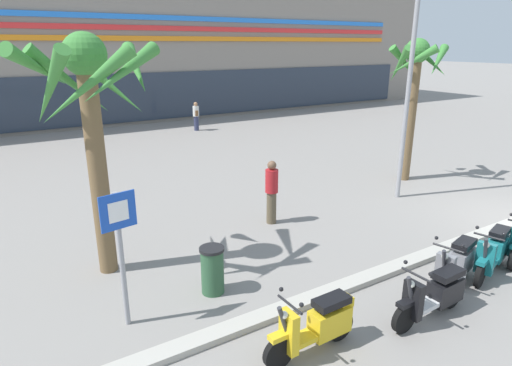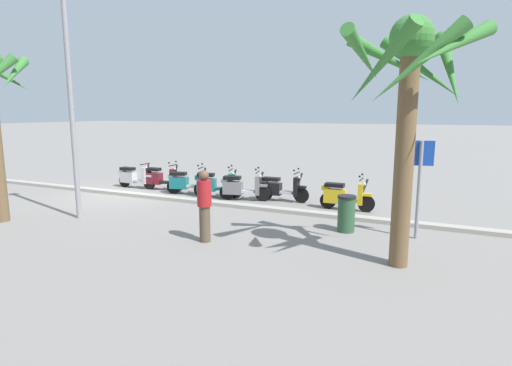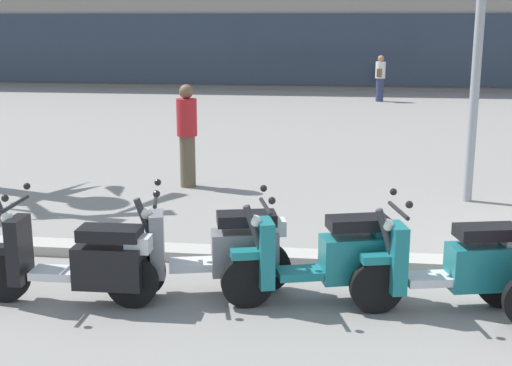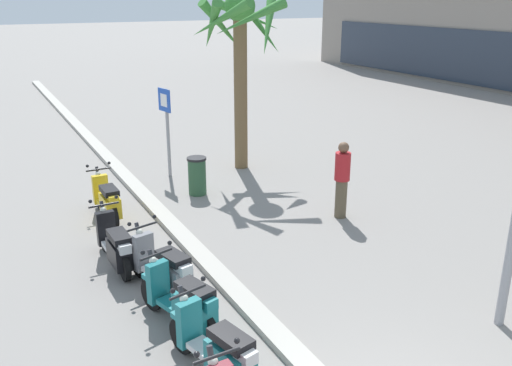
% 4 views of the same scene
% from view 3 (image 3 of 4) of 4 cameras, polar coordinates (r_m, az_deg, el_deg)
% --- Properties ---
extents(scooter_black_tail_end, '(1.83, 0.56, 1.17)m').
position_cam_3_polar(scooter_black_tail_end, '(7.04, -14.28, -6.35)').
color(scooter_black_tail_end, black).
rests_on(scooter_black_tail_end, ground).
extents(scooter_grey_last_in_row, '(1.78, 0.73, 1.17)m').
position_cam_3_polar(scooter_grey_last_in_row, '(7.11, -3.18, -5.62)').
color(scooter_grey_last_in_row, black).
rests_on(scooter_grey_last_in_row, ground).
extents(scooter_teal_gap_after_mid, '(1.78, 0.77, 1.17)m').
position_cam_3_polar(scooter_teal_gap_after_mid, '(6.92, 5.94, -6.17)').
color(scooter_teal_gap_after_mid, black).
rests_on(scooter_teal_gap_after_mid, ground).
extents(scooter_teal_mid_centre, '(1.77, 0.72, 1.17)m').
position_cam_3_polar(scooter_teal_mid_centre, '(7.00, 16.17, -6.52)').
color(scooter_teal_mid_centre, black).
rests_on(scooter_teal_mid_centre, ground).
extents(pedestrian_by_palm_tree, '(0.34, 0.34, 1.73)m').
position_cam_3_polar(pedestrian_by_palm_tree, '(11.62, -5.71, 4.12)').
color(pedestrian_by_palm_tree, brown).
rests_on(pedestrian_by_palm_tree, ground).
extents(pedestrian_window_shopping, '(0.34, 0.46, 1.58)m').
position_cam_3_polar(pedestrian_window_shopping, '(24.42, 10.22, 8.59)').
color(pedestrian_window_shopping, '#2D3351').
rests_on(pedestrian_window_shopping, ground).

